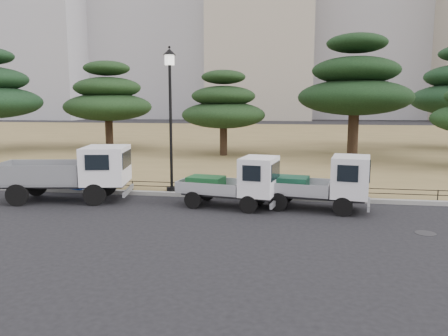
% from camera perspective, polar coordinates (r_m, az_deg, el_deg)
% --- Properties ---
extents(ground, '(220.00, 220.00, 0.00)m').
position_cam_1_polar(ground, '(15.05, -1.23, -6.03)').
color(ground, black).
extents(lawn, '(120.00, 56.00, 0.15)m').
position_cam_1_polar(lawn, '(45.15, 5.84, 3.84)').
color(lawn, olive).
rests_on(lawn, ground).
extents(curb, '(120.00, 0.25, 0.16)m').
position_cam_1_polar(curb, '(17.53, 0.31, -3.65)').
color(curb, gray).
rests_on(curb, ground).
extents(truck_large, '(5.10, 2.74, 2.11)m').
position_cam_1_polar(truck_large, '(17.86, -19.16, -0.34)').
color(truck_large, black).
rests_on(truck_large, ground).
extents(truck_kei_front, '(3.74, 2.07, 1.87)m').
position_cam_1_polar(truck_kei_front, '(15.83, 1.52, -1.84)').
color(truck_kei_front, black).
rests_on(truck_kei_front, ground).
extents(truck_kei_rear, '(3.93, 2.15, 1.95)m').
position_cam_1_polar(truck_kei_rear, '(15.86, 12.82, -1.88)').
color(truck_kei_rear, black).
rests_on(truck_kei_rear, ground).
extents(street_lamp, '(0.52, 0.52, 5.75)m').
position_cam_1_polar(street_lamp, '(17.93, -7.05, 9.30)').
color(street_lamp, black).
rests_on(street_lamp, lawn).
extents(pipe_fence, '(38.00, 0.04, 0.40)m').
position_cam_1_polar(pipe_fence, '(17.60, 0.39, -2.41)').
color(pipe_fence, black).
rests_on(pipe_fence, lawn).
extents(tarp_pile, '(1.74, 1.45, 1.00)m').
position_cam_1_polar(tarp_pile, '(20.04, -18.86, -1.20)').
color(tarp_pile, '#153FA8').
rests_on(tarp_pile, lawn).
extents(manhole, '(0.60, 0.60, 0.01)m').
position_cam_1_polar(manhole, '(14.19, 24.82, -7.74)').
color(manhole, '#2D2D30').
rests_on(manhole, ground).
extents(pine_west_near, '(6.83, 6.83, 6.83)m').
position_cam_1_polar(pine_west_near, '(35.98, -14.93, 8.79)').
color(pine_west_near, black).
rests_on(pine_west_near, lawn).
extents(pine_center_left, '(5.71, 5.71, 5.80)m').
position_cam_1_polar(pine_center_left, '(30.06, -0.07, 8.04)').
color(pine_center_left, black).
rests_on(pine_center_left, lawn).
extents(pine_center_right, '(7.80, 7.80, 8.28)m').
position_cam_1_polar(pine_center_right, '(32.00, 16.75, 10.31)').
color(pine_center_right, black).
rests_on(pine_center_right, lawn).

